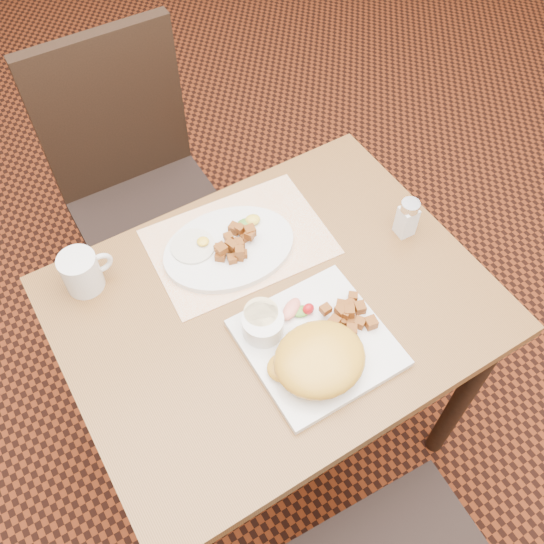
{
  "coord_description": "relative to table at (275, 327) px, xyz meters",
  "views": [
    {
      "loc": [
        -0.37,
        -0.6,
        1.85
      ],
      "look_at": [
        0.01,
        0.03,
        0.82
      ],
      "focal_mm": 40.0,
      "sensor_mm": 36.0,
      "label": 1
    }
  ],
  "objects": [
    {
      "name": "home_fries_ov",
      "position": [
        -0.01,
        0.16,
        0.15
      ],
      "size": [
        0.11,
        0.1,
        0.04
      ],
      "color": "brown",
      "rests_on": "plate_oval"
    },
    {
      "name": "ramekin",
      "position": [
        -0.06,
        -0.05,
        0.15
      ],
      "size": [
        0.09,
        0.09,
        0.05
      ],
      "color": "silver",
      "rests_on": "plate_square"
    },
    {
      "name": "chair_far",
      "position": [
        -0.05,
        0.68,
        -0.1
      ],
      "size": [
        0.43,
        0.44,
        0.97
      ],
      "rotation": [
        0.0,
        0.0,
        3.12
      ],
      "color": "black",
      "rests_on": "ground"
    },
    {
      "name": "hollandaise_mound",
      "position": [
        -0.01,
        -0.18,
        0.16
      ],
      "size": [
        0.19,
        0.17,
        0.07
      ],
      "color": "gold",
      "rests_on": "plate_square"
    },
    {
      "name": "salt_shaker",
      "position": [
        0.36,
        0.01,
        0.16
      ],
      "size": [
        0.04,
        0.04,
        0.1
      ],
      "color": "white",
      "rests_on": "table"
    },
    {
      "name": "placemat",
      "position": [
        0.02,
        0.18,
        0.11
      ],
      "size": [
        0.42,
        0.31,
        0.0
      ],
      "primitive_type": "cube",
      "rotation": [
        0.0,
        0.0,
        -0.07
      ],
      "color": "white",
      "rests_on": "table"
    },
    {
      "name": "garnish_ov",
      "position": [
        0.06,
        0.2,
        0.14
      ],
      "size": [
        0.06,
        0.04,
        0.02
      ],
      "color": "#387223",
      "rests_on": "plate_oval"
    },
    {
      "name": "ground",
      "position": [
        0.0,
        0.0,
        -0.64
      ],
      "size": [
        8.0,
        8.0,
        0.0
      ],
      "primitive_type": "plane",
      "color": "black",
      "rests_on": "ground"
    },
    {
      "name": "coffee_mug",
      "position": [
        -0.33,
        0.25,
        0.16
      ],
      "size": [
        0.11,
        0.08,
        0.09
      ],
      "color": "silver",
      "rests_on": "table"
    },
    {
      "name": "plate_oval",
      "position": [
        -0.02,
        0.17,
        0.12
      ],
      "size": [
        0.33,
        0.26,
        0.02
      ],
      "primitive_type": null,
      "rotation": [
        0.0,
        0.0,
        -0.11
      ],
      "color": "silver",
      "rests_on": "placemat"
    },
    {
      "name": "fried_egg",
      "position": [
        -0.08,
        0.21,
        0.13
      ],
      "size": [
        0.1,
        0.1,
        0.02
      ],
      "color": "white",
      "rests_on": "plate_oval"
    },
    {
      "name": "garnish_sq",
      "position": [
        0.02,
        -0.05,
        0.14
      ],
      "size": [
        0.08,
        0.06,
        0.03
      ],
      "color": "#387223",
      "rests_on": "plate_square"
    },
    {
      "name": "plate_square",
      "position": [
        0.02,
        -0.13,
        0.12
      ],
      "size": [
        0.28,
        0.28,
        0.02
      ],
      "primitive_type": "cube",
      "rotation": [
        0.0,
        0.0,
        -0.01
      ],
      "color": "silver",
      "rests_on": "table"
    },
    {
      "name": "table",
      "position": [
        0.0,
        0.0,
        0.0
      ],
      "size": [
        0.9,
        0.7,
        0.75
      ],
      "color": "brown",
      "rests_on": "ground"
    },
    {
      "name": "home_fries_sq",
      "position": [
        0.1,
        -0.12,
        0.14
      ],
      "size": [
        0.1,
        0.1,
        0.04
      ],
      "color": "brown",
      "rests_on": "plate_square"
    }
  ]
}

